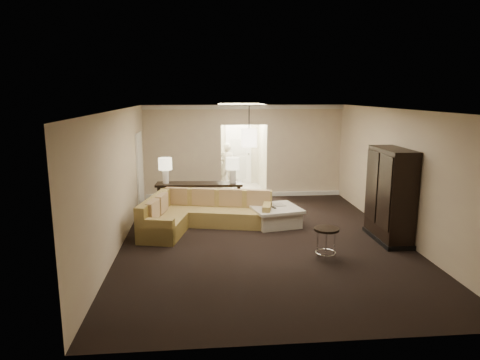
{
  "coord_description": "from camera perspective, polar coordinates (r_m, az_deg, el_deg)",
  "views": [
    {
      "loc": [
        -1.31,
        -8.83,
        3.12
      ],
      "look_at": [
        -0.38,
        1.2,
        1.08
      ],
      "focal_mm": 32.0,
      "sensor_mm": 36.0,
      "label": 1
    }
  ],
  "objects": [
    {
      "name": "pendant_light",
      "position": [
        11.66,
        1.21,
        5.69
      ],
      "size": [
        0.38,
        0.38,
        1.09
      ],
      "color": "black",
      "rests_on": "ceiling"
    },
    {
      "name": "ceiling",
      "position": [
        8.93,
        3.2,
        9.36
      ],
      "size": [
        6.0,
        8.0,
        0.02
      ],
      "primitive_type": "cube",
      "color": "white",
      "rests_on": "wall_back"
    },
    {
      "name": "crown_molding",
      "position": [
        12.85,
        0.59,
        9.7
      ],
      "size": [
        6.0,
        0.1,
        0.12
      ],
      "primitive_type": "cube",
      "color": "silver",
      "rests_on": "wall_back"
    },
    {
      "name": "armoire",
      "position": [
        9.66,
        19.36,
        -2.15
      ],
      "size": [
        0.6,
        1.39,
        2.0
      ],
      "color": "black",
      "rests_on": "ground"
    },
    {
      "name": "coffee_table",
      "position": [
        10.4,
        4.7,
        -4.76
      ],
      "size": [
        1.32,
        1.32,
        0.46
      ],
      "rotation": [
        0.0,
        0.0,
        0.22
      ],
      "color": "beige",
      "rests_on": "ground"
    },
    {
      "name": "table_lamp_right",
      "position": [
        10.96,
        -0.98,
        1.88
      ],
      "size": [
        0.34,
        0.34,
        0.66
      ],
      "color": "white",
      "rests_on": "console_table"
    },
    {
      "name": "person",
      "position": [
        14.34,
        -1.77,
        2.31
      ],
      "size": [
        0.67,
        0.51,
        1.69
      ],
      "primitive_type": "imported",
      "rotation": [
        0.0,
        0.0,
        2.97
      ],
      "color": "beige",
      "rests_on": "ground"
    },
    {
      "name": "console_table",
      "position": [
        11.14,
        -5.4,
        -2.15
      ],
      "size": [
        2.25,
        0.63,
        0.86
      ],
      "rotation": [
        0.0,
        0.0,
        -0.06
      ],
      "color": "black",
      "rests_on": "ground"
    },
    {
      "name": "wall_left",
      "position": [
        9.15,
        -15.81,
        0.16
      ],
      "size": [
        0.04,
        8.0,
        2.8
      ],
      "primitive_type": "cube",
      "color": "beige",
      "rests_on": "ground"
    },
    {
      "name": "table_lamp_left",
      "position": [
        11.07,
        -9.94,
        1.8
      ],
      "size": [
        0.34,
        0.34,
        0.66
      ],
      "color": "white",
      "rests_on": "console_table"
    },
    {
      "name": "side_door",
      "position": [
        11.93,
        -13.19,
        1.14
      ],
      "size": [
        0.05,
        0.9,
        2.1
      ],
      "primitive_type": "cube",
      "color": "white",
      "rests_on": "ground"
    },
    {
      "name": "sectional_sofa",
      "position": [
        10.2,
        -5.56,
        -4.51
      ],
      "size": [
        3.14,
        2.32,
        0.82
      ],
      "rotation": [
        0.0,
        0.0,
        -0.22
      ],
      "color": "brown",
      "rests_on": "ground"
    },
    {
      "name": "baseboard",
      "position": [
        13.21,
        0.56,
        -1.96
      ],
      "size": [
        6.0,
        0.1,
        0.12
      ],
      "primitive_type": "cube",
      "color": "silver",
      "rests_on": "ground"
    },
    {
      "name": "ground",
      "position": [
        9.46,
        3.01,
        -7.85
      ],
      "size": [
        8.0,
        8.0,
        0.0
      ],
      "primitive_type": "plane",
      "color": "black",
      "rests_on": "ground"
    },
    {
      "name": "wall_right",
      "position": [
        9.98,
        20.42,
        0.78
      ],
      "size": [
        0.04,
        8.0,
        2.8
      ],
      "primitive_type": "cube",
      "color": "beige",
      "rests_on": "ground"
    },
    {
      "name": "foyer",
      "position": [
        14.35,
        0.01,
        4.15
      ],
      "size": [
        1.44,
        2.02,
        2.8
      ],
      "color": "beige",
      "rests_on": "ground"
    },
    {
      "name": "wall_front",
      "position": [
        5.29,
        9.44,
        -7.71
      ],
      "size": [
        6.0,
        0.04,
        2.8
      ],
      "primitive_type": "cube",
      "color": "beige",
      "rests_on": "ground"
    },
    {
      "name": "drink_table",
      "position": [
        8.43,
        11.43,
        -7.41
      ],
      "size": [
        0.48,
        0.48,
        0.6
      ],
      "rotation": [
        0.0,
        0.0,
        0.23
      ],
      "color": "black",
      "rests_on": "ground"
    },
    {
      "name": "wall_back",
      "position": [
        13.01,
        0.55,
        3.84
      ],
      "size": [
        6.0,
        0.04,
        2.8
      ],
      "primitive_type": "cube",
      "color": "beige",
      "rests_on": "ground"
    }
  ]
}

